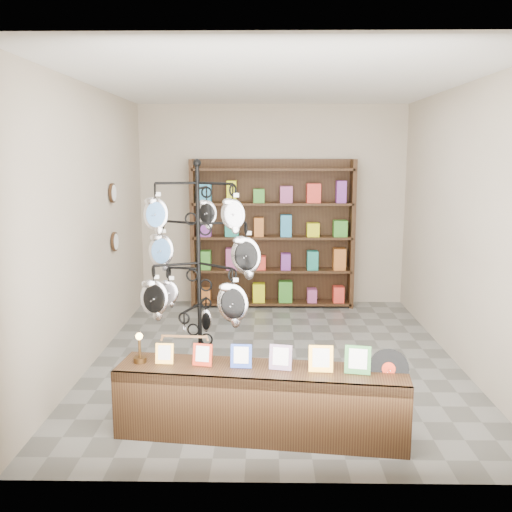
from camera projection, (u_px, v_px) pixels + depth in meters
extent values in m
plane|color=slate|center=(274.00, 357.00, 6.44)|extent=(5.00, 5.00, 0.00)
plane|color=#BFB19A|center=(272.00, 206.00, 8.64)|extent=(4.00, 0.00, 4.00)
plane|color=#BFB19A|center=(282.00, 272.00, 3.71)|extent=(4.00, 0.00, 4.00)
plane|color=#BFB19A|center=(92.00, 225.00, 6.21)|extent=(0.00, 5.00, 5.00)
plane|color=#BFB19A|center=(460.00, 226.00, 6.14)|extent=(0.00, 5.00, 5.00)
plane|color=white|center=(276.00, 82.00, 5.91)|extent=(5.00, 5.00, 0.00)
cylinder|color=black|center=(201.00, 395.00, 5.39)|extent=(0.52, 0.52, 0.03)
cylinder|color=black|center=(199.00, 285.00, 5.20)|extent=(0.04, 0.04, 2.17)
sphere|color=black|center=(197.00, 163.00, 5.01)|extent=(0.07, 0.07, 0.07)
ellipsoid|color=silver|center=(206.00, 321.00, 5.49)|extent=(0.12, 0.05, 0.23)
cube|color=#AA7147|center=(185.00, 336.00, 4.98)|extent=(0.41, 0.05, 0.04)
cube|color=black|center=(261.00, 402.00, 4.61)|extent=(2.37, 0.76, 0.57)
cube|color=gold|center=(165.00, 354.00, 4.65)|extent=(0.15, 0.07, 0.17)
cube|color=red|center=(203.00, 355.00, 4.61)|extent=(0.16, 0.07, 0.18)
cube|color=#263FA5|center=(241.00, 356.00, 4.56)|extent=(0.18, 0.08, 0.19)
cube|color=#E54C33|center=(281.00, 357.00, 4.52)|extent=(0.19, 0.08, 0.20)
cube|color=gold|center=(321.00, 359.00, 4.48)|extent=(0.20, 0.08, 0.21)
cube|color=#337233|center=(358.00, 360.00, 4.44)|extent=(0.21, 0.09, 0.22)
cylinder|color=black|center=(389.00, 369.00, 4.47)|extent=(0.32, 0.11, 0.31)
cylinder|color=red|center=(389.00, 369.00, 4.46)|extent=(0.11, 0.04, 0.10)
cylinder|color=#472E14|center=(140.00, 360.00, 4.69)|extent=(0.11, 0.11, 0.04)
cylinder|color=#472E14|center=(140.00, 349.00, 4.68)|extent=(0.02, 0.02, 0.15)
sphere|color=#FFBF59|center=(139.00, 336.00, 4.66)|extent=(0.06, 0.06, 0.06)
cube|color=black|center=(272.00, 232.00, 8.65)|extent=(2.40, 0.04, 2.20)
cube|color=black|center=(193.00, 234.00, 8.51)|extent=(0.06, 0.36, 2.20)
cube|color=black|center=(352.00, 234.00, 8.47)|extent=(0.06, 0.36, 2.20)
cube|color=black|center=(272.00, 302.00, 8.67)|extent=(2.36, 0.36, 0.04)
cube|color=black|center=(272.00, 270.00, 8.59)|extent=(2.36, 0.36, 0.03)
cube|color=black|center=(272.00, 237.00, 8.50)|extent=(2.36, 0.36, 0.04)
cube|color=black|center=(273.00, 204.00, 8.41)|extent=(2.36, 0.36, 0.04)
cube|color=black|center=(273.00, 169.00, 8.33)|extent=(2.36, 0.36, 0.04)
cylinder|color=black|center=(113.00, 193.00, 6.94)|extent=(0.03, 0.24, 0.24)
cylinder|color=black|center=(115.00, 242.00, 7.05)|extent=(0.03, 0.24, 0.24)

